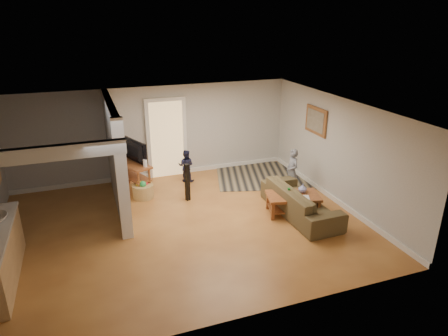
{
  "coord_description": "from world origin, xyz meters",
  "views": [
    {
      "loc": [
        -1.74,
        -7.39,
        4.24
      ],
      "look_at": [
        1.0,
        0.26,
        1.1
      ],
      "focal_mm": 32.0,
      "sensor_mm": 36.0,
      "label": 1
    }
  ],
  "objects_px": {
    "toy_basket": "(143,190)",
    "child": "(291,192)",
    "coffee_table": "(294,199)",
    "speaker_right": "(121,165)",
    "tv_console": "(133,165)",
    "toddler": "(187,181)",
    "sofa": "(300,214)",
    "speaker_left": "(187,182)"
  },
  "relations": [
    {
      "from": "tv_console",
      "to": "toddler",
      "type": "height_order",
      "value": "tv_console"
    },
    {
      "from": "tv_console",
      "to": "child",
      "type": "relative_size",
      "value": 1.15
    },
    {
      "from": "sofa",
      "to": "child",
      "type": "distance_m",
      "value": 1.22
    },
    {
      "from": "child",
      "to": "toddler",
      "type": "relative_size",
      "value": 1.29
    },
    {
      "from": "speaker_right",
      "to": "speaker_left",
      "type": "bearing_deg",
      "value": -71.58
    },
    {
      "from": "coffee_table",
      "to": "toy_basket",
      "type": "bearing_deg",
      "value": 147.34
    },
    {
      "from": "tv_console",
      "to": "child",
      "type": "distance_m",
      "value": 4.05
    },
    {
      "from": "coffee_table",
      "to": "speaker_right",
      "type": "relative_size",
      "value": 1.15
    },
    {
      "from": "toddler",
      "to": "coffee_table",
      "type": "bearing_deg",
      "value": 153.22
    },
    {
      "from": "speaker_left",
      "to": "toddler",
      "type": "distance_m",
      "value": 1.29
    },
    {
      "from": "speaker_left",
      "to": "child",
      "type": "relative_size",
      "value": 0.82
    },
    {
      "from": "sofa",
      "to": "tv_console",
      "type": "height_order",
      "value": "tv_console"
    },
    {
      "from": "coffee_table",
      "to": "tv_console",
      "type": "bearing_deg",
      "value": 142.55
    },
    {
      "from": "speaker_right",
      "to": "child",
      "type": "xyz_separation_m",
      "value": [
        4.0,
        -1.92,
        -0.56
      ]
    },
    {
      "from": "speaker_left",
      "to": "toddler",
      "type": "height_order",
      "value": "speaker_left"
    },
    {
      "from": "coffee_table",
      "to": "toy_basket",
      "type": "distance_m",
      "value": 3.66
    },
    {
      "from": "coffee_table",
      "to": "toddler",
      "type": "relative_size",
      "value": 1.47
    },
    {
      "from": "coffee_table",
      "to": "speaker_left",
      "type": "height_order",
      "value": "speaker_left"
    },
    {
      "from": "speaker_left",
      "to": "speaker_right",
      "type": "relative_size",
      "value": 0.83
    },
    {
      "from": "speaker_left",
      "to": "speaker_right",
      "type": "xyz_separation_m",
      "value": [
        -1.4,
        1.5,
        0.1
      ]
    },
    {
      "from": "coffee_table",
      "to": "toddler",
      "type": "xyz_separation_m",
      "value": [
        -1.81,
        2.63,
        -0.36
      ]
    },
    {
      "from": "speaker_right",
      "to": "toddler",
      "type": "xyz_separation_m",
      "value": [
        1.67,
        -0.33,
        -0.56
      ]
    },
    {
      "from": "speaker_left",
      "to": "speaker_right",
      "type": "bearing_deg",
      "value": 111.4
    },
    {
      "from": "tv_console",
      "to": "speaker_right",
      "type": "relative_size",
      "value": 1.15
    },
    {
      "from": "tv_console",
      "to": "speaker_right",
      "type": "xyz_separation_m",
      "value": [
        -0.27,
        0.5,
        -0.13
      ]
    },
    {
      "from": "child",
      "to": "sofa",
      "type": "bearing_deg",
      "value": -19.68
    },
    {
      "from": "sofa",
      "to": "coffee_table",
      "type": "distance_m",
      "value": 0.39
    },
    {
      "from": "speaker_left",
      "to": "toy_basket",
      "type": "distance_m",
      "value": 1.16
    },
    {
      "from": "sofa",
      "to": "coffee_table",
      "type": "bearing_deg",
      "value": 48.31
    },
    {
      "from": "tv_console",
      "to": "toddler",
      "type": "bearing_deg",
      "value": -14.98
    },
    {
      "from": "sofa",
      "to": "tv_console",
      "type": "xyz_separation_m",
      "value": [
        -3.33,
        2.56,
        0.7
      ]
    },
    {
      "from": "sofa",
      "to": "child",
      "type": "xyz_separation_m",
      "value": [
        0.4,
        1.15,
        0.0
      ]
    },
    {
      "from": "sofa",
      "to": "speaker_right",
      "type": "distance_m",
      "value": 4.76
    },
    {
      "from": "tv_console",
      "to": "speaker_left",
      "type": "distance_m",
      "value": 1.53
    },
    {
      "from": "speaker_right",
      "to": "child",
      "type": "height_order",
      "value": "speaker_right"
    },
    {
      "from": "speaker_left",
      "to": "child",
      "type": "distance_m",
      "value": 2.67
    },
    {
      "from": "toy_basket",
      "to": "child",
      "type": "distance_m",
      "value": 3.72
    },
    {
      "from": "sofa",
      "to": "speaker_right",
      "type": "xyz_separation_m",
      "value": [
        -3.6,
        3.07,
        0.56
      ]
    },
    {
      "from": "speaker_right",
      "to": "child",
      "type": "distance_m",
      "value": 4.47
    },
    {
      "from": "toy_basket",
      "to": "child",
      "type": "height_order",
      "value": "child"
    },
    {
      "from": "sofa",
      "to": "speaker_left",
      "type": "bearing_deg",
      "value": 53.36
    },
    {
      "from": "toy_basket",
      "to": "toddler",
      "type": "height_order",
      "value": "toy_basket"
    }
  ]
}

